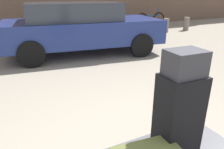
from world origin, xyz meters
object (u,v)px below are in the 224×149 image
Objects in this scene: duffel_bag_charcoal_topmost_pile at (185,63)px; bollard_kerb_mid at (139,28)px; bicycle_leaning at (150,19)px; bollard_kerb_near at (112,30)px; parked_car at (81,27)px; suitcase_black_rear_left at (178,116)px; bollard_corner at (186,24)px; bollard_kerb_far at (166,25)px.

duffel_bag_charcoal_topmost_pile is 7.51m from bollard_kerb_mid.
bollard_kerb_near is (-3.07, -1.70, -0.07)m from bicycle_leaning.
bicycle_leaning is at bearing 35.10° from parked_car.
suitcase_black_rear_left is 0.16× the size of parked_car.
suitcase_black_rear_left is 7.47m from bollard_kerb_mid.
bicycle_leaning is 2.90× the size of bollard_kerb_near.
parked_car is 6.02m from bollard_corner.
bollard_kerb_far is (2.69, 0.00, 0.00)m from bollard_kerb_near.
bicycle_leaning is at bearing 116.37° from bollard_corner.
bollard_kerb_mid is 1.00× the size of bollard_corner.
bollard_kerb_mid is (3.80, 6.42, -0.40)m from suitcase_black_rear_left.
bollard_kerb_far is (-0.37, -1.70, -0.07)m from bicycle_leaning.
suitcase_black_rear_left is at bearing 0.00° from duffel_bag_charcoal_topmost_pile.
suitcase_black_rear_left reaches higher than bollard_kerb_near.
bollard_kerb_mid is 2.67m from bollard_corner.
bollard_kerb_mid is 1.00× the size of bollard_kerb_far.
bollard_kerb_mid and bollard_kerb_far have the same top height.
duffel_bag_charcoal_topmost_pile is (0.00, 0.00, 0.46)m from suitcase_black_rear_left.
bollard_kerb_far and bollard_corner have the same top height.
duffel_bag_charcoal_topmost_pile reaches higher than bollard_kerb_near.
duffel_bag_charcoal_topmost_pile is at bearing -124.71° from bicycle_leaning.
suitcase_black_rear_left is 0.46m from duffel_bag_charcoal_topmost_pile.
suitcase_black_rear_left is at bearing -129.28° from bollard_kerb_far.
suitcase_black_rear_left reaches higher than bollard_kerb_mid.
bollard_kerb_mid is at bearing -137.03° from bicycle_leaning.
suitcase_black_rear_left is 6.92m from bollard_kerb_near.
duffel_bag_charcoal_topmost_pile reaches higher than bollard_kerb_far.
suitcase_black_rear_left is 0.41× the size of bicycle_leaning.
suitcase_black_rear_left is 1.18× the size of bollard_kerb_mid.
parked_car reaches higher than duffel_bag_charcoal_topmost_pile.
duffel_bag_charcoal_topmost_pile is 0.47× the size of bollard_kerb_far.
bicycle_leaning is at bearing 58.68° from suitcase_black_rear_left.
bicycle_leaning reaches higher than bollard_kerb_mid.
parked_car is 7.42× the size of bollard_kerb_far.
duffel_bag_charcoal_topmost_pile reaches higher than suitcase_black_rear_left.
bollard_kerb_near is 1.24m from bollard_kerb_mid.
bollard_corner is at bearing 47.85° from duffel_bag_charcoal_topmost_pile.
suitcase_black_rear_left is 4.73m from parked_car.
parked_car is at bearing 84.30° from duffel_bag_charcoal_topmost_pile.
bollard_kerb_near is at bearing 180.00° from bollard_corner.
parked_car is at bearing 84.63° from suitcase_black_rear_left.
parked_car is 6.01m from bicycle_leaning.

